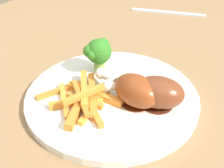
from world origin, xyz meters
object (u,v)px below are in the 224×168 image
object	(u,v)px
dining_table	(85,128)
dinner_plate	(112,97)
chicken_drumstick_near	(156,92)
carrot_fries_pile	(84,98)
broccoli_floret_front	(99,52)
fork	(168,13)
chicken_drumstick_far	(135,90)

from	to	relation	value
dining_table	dinner_plate	size ratio (longest dim) A/B	4.36
chicken_drumstick_near	dining_table	bearing A→B (deg)	102.79
carrot_fries_pile	broccoli_floret_front	bearing A→B (deg)	24.65
dinner_plate	fork	size ratio (longest dim) A/B	1.45
chicken_drumstick_near	fork	distance (m)	0.40
dinner_plate	fork	world-z (taller)	dinner_plate
fork	dinner_plate	bearing A→B (deg)	82.01
dining_table	carrot_fries_pile	distance (m)	0.12
carrot_fries_pile	chicken_drumstick_near	distance (m)	0.11
dinner_plate	fork	xyz separation A→B (m)	(0.37, 0.11, -0.00)
dinner_plate	fork	distance (m)	0.39
carrot_fries_pile	dinner_plate	bearing A→B (deg)	-27.27
dinner_plate	carrot_fries_pile	bearing A→B (deg)	152.73
dining_table	chicken_drumstick_near	xyz separation A→B (m)	(0.03, -0.12, 0.13)
chicken_drumstick_near	chicken_drumstick_far	world-z (taller)	same
dining_table	dinner_plate	xyz separation A→B (m)	(0.01, -0.06, 0.10)
chicken_drumstick_far	fork	bearing A→B (deg)	22.09
dining_table	chicken_drumstick_near	bearing A→B (deg)	-77.21
chicken_drumstick_far	dining_table	bearing A→B (deg)	97.83
dining_table	broccoli_floret_front	distance (m)	0.15
carrot_fries_pile	fork	bearing A→B (deg)	12.11
chicken_drumstick_near	chicken_drumstick_far	distance (m)	0.03
chicken_drumstick_near	dinner_plate	bearing A→B (deg)	107.26
dinner_plate	chicken_drumstick_near	bearing A→B (deg)	-72.74
dining_table	dinner_plate	distance (m)	0.11
chicken_drumstick_far	carrot_fries_pile	bearing A→B (deg)	128.27
dining_table	carrot_fries_pile	xyz separation A→B (m)	(-0.03, -0.04, 0.11)
broccoli_floret_front	fork	size ratio (longest dim) A/B	0.33
chicken_drumstick_near	broccoli_floret_front	bearing A→B (deg)	82.78
broccoli_floret_front	fork	distance (m)	0.35
broccoli_floret_front	fork	bearing A→B (deg)	8.98
chicken_drumstick_far	fork	xyz separation A→B (m)	(0.37, 0.15, -0.03)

